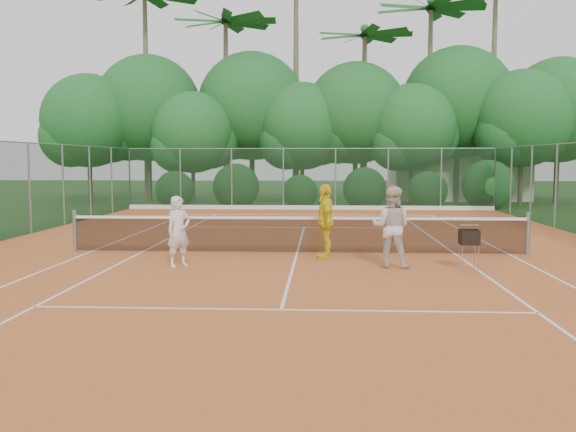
% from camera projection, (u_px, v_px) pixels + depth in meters
% --- Properties ---
extents(ground, '(120.00, 120.00, 0.00)m').
position_uv_depth(ground, '(297.00, 254.00, 16.80)').
color(ground, '#1D4217').
rests_on(ground, ground).
extents(clay_court, '(18.00, 36.00, 0.02)m').
position_uv_depth(clay_court, '(297.00, 253.00, 16.80)').
color(clay_court, '#B95D2A').
rests_on(clay_court, ground).
extents(club_building, '(8.00, 5.00, 3.00)m').
position_uv_depth(club_building, '(456.00, 175.00, 40.06)').
color(club_building, beige).
rests_on(club_building, ground).
extents(tennis_net, '(11.97, 0.10, 1.10)m').
position_uv_depth(tennis_net, '(297.00, 234.00, 16.75)').
color(tennis_net, gray).
rests_on(tennis_net, clay_court).
extents(player_white, '(0.70, 0.68, 1.62)m').
position_uv_depth(player_white, '(179.00, 231.00, 14.62)').
color(player_white, silver).
rests_on(player_white, clay_court).
extents(player_center_grp, '(1.04, 0.89, 1.88)m').
position_uv_depth(player_center_grp, '(391.00, 227.00, 14.52)').
color(player_center_grp, beige).
rests_on(player_center_grp, clay_court).
extents(player_yellow, '(0.58, 1.13, 1.84)m').
position_uv_depth(player_yellow, '(325.00, 221.00, 15.93)').
color(player_yellow, yellow).
rests_on(player_yellow, clay_court).
extents(ball_hopper, '(0.39, 0.39, 0.90)m').
position_uv_depth(ball_hopper, '(469.00, 238.00, 14.18)').
color(ball_hopper, gray).
rests_on(ball_hopper, clay_court).
extents(stray_ball_a, '(0.07, 0.07, 0.07)m').
position_uv_depth(stray_ball_a, '(342.00, 214.00, 28.80)').
color(stray_ball_a, '#BED531').
rests_on(stray_ball_a, clay_court).
extents(stray_ball_b, '(0.07, 0.07, 0.07)m').
position_uv_depth(stray_ball_b, '(364.00, 215.00, 27.89)').
color(stray_ball_b, yellow).
rests_on(stray_ball_b, clay_court).
extents(stray_ball_c, '(0.07, 0.07, 0.07)m').
position_uv_depth(stray_ball_c, '(368.00, 218.00, 26.57)').
color(stray_ball_c, '#CED932').
rests_on(stray_ball_c, clay_court).
extents(court_markings, '(11.03, 23.83, 0.01)m').
position_uv_depth(court_markings, '(297.00, 253.00, 16.80)').
color(court_markings, white).
rests_on(court_markings, clay_court).
extents(fence_back, '(18.07, 0.07, 3.00)m').
position_uv_depth(fence_back, '(309.00, 179.00, 31.59)').
color(fence_back, '#19381E').
rests_on(fence_back, clay_court).
extents(tropical_treeline, '(32.10, 8.49, 15.03)m').
position_uv_depth(tropical_treeline, '(337.00, 113.00, 36.39)').
color(tropical_treeline, brown).
rests_on(tropical_treeline, ground).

